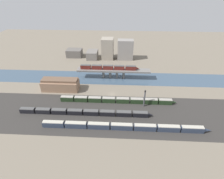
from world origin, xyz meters
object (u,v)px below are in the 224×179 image
train_yard_mid (85,112)px  train_yard_far (117,100)px  train_on_bridge (109,67)px  warehouse_building (60,84)px  signal_tower (144,99)px  train_yard_near (124,127)px

train_yard_mid → train_yard_far: 25.33m
train_on_bridge → warehouse_building: 43.84m
warehouse_building → signal_tower: bearing=-16.1°
warehouse_building → signal_tower: size_ratio=2.23×
train_yard_mid → warehouse_building: (-25.24, 29.93, 2.85)m
train_yard_mid → signal_tower: 41.25m
train_on_bridge → signal_tower: size_ratio=4.01×
train_on_bridge → signal_tower: (26.87, -40.14, -4.17)m
train_on_bridge → warehouse_building: train_on_bridge is taller
train_yard_near → warehouse_building: warehouse_building is taller
signal_tower → train_yard_mid: bearing=-164.1°
train_on_bridge → train_yard_far: bearing=-77.5°
train_on_bridge → train_yard_mid: bearing=-103.7°
train_yard_near → train_yard_far: (-4.74, 26.66, -0.01)m
train_on_bridge → warehouse_building: bearing=-150.5°
train_yard_near → warehouse_building: (-50.73, 42.06, 2.64)m
train_yard_far → warehouse_building: warehouse_building is taller
warehouse_building → signal_tower: 67.34m
train_on_bridge → train_yard_mid: size_ratio=0.59×
train_yard_mid → warehouse_building: 39.26m
train_yard_far → signal_tower: size_ratio=6.48×
warehouse_building → signal_tower: signal_tower is taller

